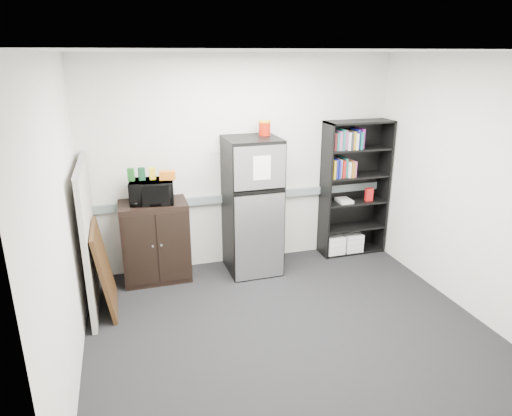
# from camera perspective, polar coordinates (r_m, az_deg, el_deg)

# --- Properties ---
(floor) EXTENTS (4.00, 4.00, 0.00)m
(floor) POSITION_cam_1_polar(r_m,az_deg,el_deg) (4.87, 3.98, -14.69)
(floor) COLOR black
(floor) RESTS_ON ground
(wall_back) EXTENTS (4.00, 0.02, 2.70)m
(wall_back) POSITION_cam_1_polar(r_m,az_deg,el_deg) (5.88, -1.68, 5.68)
(wall_back) COLOR silver
(wall_back) RESTS_ON floor
(wall_right) EXTENTS (0.02, 3.50, 2.70)m
(wall_right) POSITION_cam_1_polar(r_m,az_deg,el_deg) (5.31, 25.04, 2.45)
(wall_right) COLOR silver
(wall_right) RESTS_ON floor
(wall_left) EXTENTS (0.02, 3.50, 2.70)m
(wall_left) POSITION_cam_1_polar(r_m,az_deg,el_deg) (4.05, -23.12, -1.97)
(wall_left) COLOR silver
(wall_left) RESTS_ON floor
(ceiling) EXTENTS (4.00, 3.50, 0.02)m
(ceiling) POSITION_cam_1_polar(r_m,az_deg,el_deg) (4.07, 4.88, 18.98)
(ceiling) COLOR white
(ceiling) RESTS_ON wall_back
(electrical_raceway) EXTENTS (3.92, 0.05, 0.10)m
(electrical_raceway) POSITION_cam_1_polar(r_m,az_deg,el_deg) (5.97, -1.56, 1.41)
(electrical_raceway) COLOR gray
(electrical_raceway) RESTS_ON wall_back
(wall_note) EXTENTS (0.14, 0.00, 0.10)m
(wall_note) POSITION_cam_1_polar(r_m,az_deg,el_deg) (5.76, -5.08, 7.36)
(wall_note) COLOR white
(wall_note) RESTS_ON wall_back
(bookshelf) EXTENTS (0.90, 0.34, 1.85)m
(bookshelf) POSITION_cam_1_polar(r_m,az_deg,el_deg) (6.36, 12.04, 2.76)
(bookshelf) COLOR black
(bookshelf) RESTS_ON floor
(cubicle_partition) EXTENTS (0.06, 1.30, 1.62)m
(cubicle_partition) POSITION_cam_1_polar(r_m,az_deg,el_deg) (5.23, -20.17, -3.36)
(cubicle_partition) COLOR gray
(cubicle_partition) RESTS_ON floor
(cabinet) EXTENTS (0.80, 0.53, 1.00)m
(cabinet) POSITION_cam_1_polar(r_m,az_deg,el_deg) (5.73, -12.46, -4.08)
(cabinet) COLOR black
(cabinet) RESTS_ON floor
(microwave) EXTENTS (0.54, 0.40, 0.28)m
(microwave) POSITION_cam_1_polar(r_m,az_deg,el_deg) (5.50, -12.91, 2.00)
(microwave) COLOR black
(microwave) RESTS_ON cabinet
(snack_box_a) EXTENTS (0.08, 0.07, 0.15)m
(snack_box_a) POSITION_cam_1_polar(r_m,az_deg,el_deg) (5.47, -15.36, 4.04)
(snack_box_a) COLOR #17531C
(snack_box_a) RESTS_ON microwave
(snack_box_b) EXTENTS (0.08, 0.07, 0.15)m
(snack_box_b) POSITION_cam_1_polar(r_m,az_deg,el_deg) (5.48, -14.10, 4.15)
(snack_box_b) COLOR #0B331C
(snack_box_b) RESTS_ON microwave
(snack_box_c) EXTENTS (0.07, 0.05, 0.14)m
(snack_box_c) POSITION_cam_1_polar(r_m,az_deg,el_deg) (5.48, -12.83, 4.22)
(snack_box_c) COLOR yellow
(snack_box_c) RESTS_ON microwave
(snack_bag) EXTENTS (0.19, 0.13, 0.10)m
(snack_bag) POSITION_cam_1_polar(r_m,az_deg,el_deg) (5.45, -11.02, 4.04)
(snack_bag) COLOR #CB6714
(snack_bag) RESTS_ON microwave
(refrigerator) EXTENTS (0.66, 0.68, 1.73)m
(refrigerator) POSITION_cam_1_polar(r_m,az_deg,el_deg) (5.72, -0.47, 0.23)
(refrigerator) COLOR black
(refrigerator) RESTS_ON floor
(coffee_can) EXTENTS (0.15, 0.15, 0.20)m
(coffee_can) POSITION_cam_1_polar(r_m,az_deg,el_deg) (5.67, 1.07, 10.08)
(coffee_can) COLOR #A51907
(coffee_can) RESTS_ON refrigerator
(framed_poster) EXTENTS (0.19, 0.75, 0.96)m
(framed_poster) POSITION_cam_1_polar(r_m,az_deg,el_deg) (5.21, -18.39, -7.22)
(framed_poster) COLOR #311F0D
(framed_poster) RESTS_ON floor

